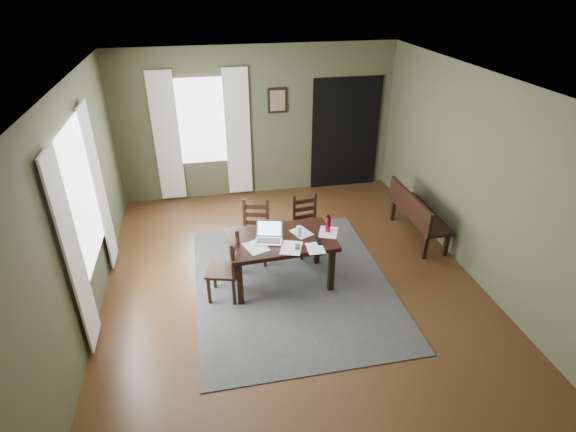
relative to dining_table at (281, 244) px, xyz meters
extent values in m
cube|color=#492C16|center=(0.14, -0.08, -0.63)|extent=(5.00, 6.00, 0.01)
cube|color=#464B30|center=(0.14, 2.92, 0.73)|extent=(5.00, 0.02, 2.70)
cube|color=#464B30|center=(0.14, -3.08, 0.73)|extent=(5.00, 0.02, 2.70)
cube|color=#464B30|center=(-2.36, -0.08, 0.73)|extent=(0.02, 6.00, 2.70)
cube|color=#464B30|center=(2.64, -0.08, 0.73)|extent=(0.02, 6.00, 2.70)
cube|color=white|center=(0.14, -0.08, 2.08)|extent=(5.00, 6.00, 0.02)
cube|color=#3D3D3D|center=(0.14, -0.08, -0.62)|extent=(2.60, 3.20, 0.01)
cube|color=black|center=(0.00, 0.00, 0.06)|extent=(1.43, 0.89, 0.06)
cube|color=black|center=(0.00, 0.00, 0.01)|extent=(1.27, 0.74, 0.05)
cube|color=black|center=(-0.59, -0.35, -0.31)|extent=(0.08, 0.08, 0.59)
cube|color=black|center=(-0.62, 0.30, -0.31)|extent=(0.08, 0.08, 0.59)
cube|color=black|center=(0.62, -0.30, -0.31)|extent=(0.08, 0.08, 0.59)
cube|color=black|center=(0.59, 0.35, -0.31)|extent=(0.08, 0.08, 0.59)
cube|color=black|center=(-0.78, -0.16, -0.21)|extent=(0.49, 0.49, 0.04)
cube|color=black|center=(-0.89, 0.04, -0.42)|extent=(0.05, 0.05, 0.39)
cube|color=black|center=(-0.58, -0.05, -0.42)|extent=(0.05, 0.05, 0.39)
cube|color=black|center=(-0.98, -0.27, -0.42)|extent=(0.05, 0.05, 0.39)
cube|color=black|center=(-0.67, -0.35, -0.42)|extent=(0.05, 0.05, 0.39)
cube|color=black|center=(-0.56, -0.04, 0.05)|extent=(0.05, 0.05, 0.49)
cube|color=black|center=(-0.65, -0.37, 0.05)|extent=(0.05, 0.05, 0.49)
cube|color=black|center=(-0.61, -0.21, -0.08)|extent=(0.10, 0.29, 0.07)
cube|color=black|center=(-0.61, -0.21, 0.05)|extent=(0.10, 0.29, 0.07)
cube|color=black|center=(-0.61, -0.21, 0.18)|extent=(0.10, 0.29, 0.07)
cube|color=black|center=(-0.27, 0.59, -0.21)|extent=(0.48, 0.48, 0.04)
cube|color=black|center=(-0.46, 0.48, -0.42)|extent=(0.05, 0.05, 0.38)
cube|color=black|center=(-0.38, 0.79, -0.42)|extent=(0.05, 0.05, 0.38)
cube|color=black|center=(-0.16, 0.40, -0.42)|extent=(0.05, 0.05, 0.38)
cube|color=black|center=(-0.07, 0.70, -0.42)|extent=(0.05, 0.05, 0.38)
cube|color=black|center=(-0.38, 0.81, 0.05)|extent=(0.05, 0.05, 0.49)
cube|color=black|center=(-0.06, 0.72, 0.05)|extent=(0.05, 0.05, 0.49)
cube|color=black|center=(-0.22, 0.76, -0.08)|extent=(0.29, 0.10, 0.07)
cube|color=black|center=(-0.22, 0.76, 0.05)|extent=(0.29, 0.10, 0.07)
cube|color=black|center=(-0.22, 0.76, 0.18)|extent=(0.29, 0.10, 0.07)
cube|color=black|center=(0.54, 0.65, -0.21)|extent=(0.43, 0.43, 0.04)
cube|color=black|center=(0.40, 0.47, -0.42)|extent=(0.04, 0.04, 0.38)
cube|color=black|center=(0.36, 0.78, -0.42)|extent=(0.04, 0.04, 0.38)
cube|color=black|center=(0.71, 0.51, -0.42)|extent=(0.04, 0.04, 0.38)
cube|color=black|center=(0.67, 0.82, -0.42)|extent=(0.04, 0.04, 0.38)
cube|color=black|center=(0.35, 0.80, 0.03)|extent=(0.05, 0.05, 0.48)
cube|color=black|center=(0.68, 0.84, 0.03)|extent=(0.05, 0.05, 0.48)
cube|color=black|center=(0.51, 0.82, -0.09)|extent=(0.29, 0.06, 0.06)
cube|color=black|center=(0.51, 0.82, 0.03)|extent=(0.29, 0.06, 0.06)
cube|color=black|center=(0.51, 0.82, 0.16)|extent=(0.29, 0.06, 0.06)
cube|color=black|center=(2.36, 0.75, -0.21)|extent=(0.44, 1.38, 0.06)
cube|color=black|center=(2.53, 0.16, -0.43)|extent=(0.06, 0.06, 0.39)
cube|color=black|center=(2.20, 0.16, -0.43)|extent=(0.06, 0.06, 0.39)
cube|color=black|center=(2.53, 1.34, -0.43)|extent=(0.06, 0.06, 0.39)
cube|color=black|center=(2.20, 1.34, -0.43)|extent=(0.06, 0.06, 0.39)
cube|color=black|center=(2.17, 0.75, -0.01)|extent=(0.05, 1.38, 0.34)
cube|color=#B7B7BC|center=(-0.16, -0.05, 0.10)|extent=(0.40, 0.32, 0.02)
cube|color=#B7B7BC|center=(-0.13, 0.07, 0.21)|extent=(0.35, 0.14, 0.23)
cube|color=silver|center=(-0.13, 0.06, 0.21)|extent=(0.30, 0.12, 0.19)
cube|color=#3F3F42|center=(-0.17, -0.06, 0.10)|extent=(0.32, 0.21, 0.00)
cube|color=#3F3F42|center=(0.17, -0.27, 0.10)|extent=(0.08, 0.11, 0.03)
cube|color=black|center=(0.46, -0.18, 0.10)|extent=(0.05, 0.19, 0.02)
cylinder|color=silver|center=(0.24, 0.00, 0.16)|extent=(0.08, 0.08, 0.15)
cylinder|color=maroon|center=(0.65, 0.05, 0.19)|extent=(0.09, 0.09, 0.21)
cylinder|color=black|center=(0.65, 0.05, 0.32)|extent=(0.05, 0.05, 0.03)
cube|color=white|center=(-0.35, -0.15, 0.09)|extent=(0.34, 0.39, 0.00)
cube|color=white|center=(0.38, -0.33, 0.09)|extent=(0.21, 0.28, 0.00)
cube|color=white|center=(0.30, 0.08, 0.09)|extent=(0.31, 0.34, 0.00)
cube|color=white|center=(0.65, 0.02, 0.09)|extent=(0.33, 0.37, 0.00)
cube|color=white|center=(0.09, -0.26, 0.09)|extent=(0.35, 0.40, 0.00)
cube|color=white|center=(-2.33, 0.12, 0.83)|extent=(0.01, 1.30, 1.70)
cube|color=white|center=(-0.86, 2.89, 0.83)|extent=(1.00, 0.01, 1.50)
cube|color=silver|center=(-2.30, -0.70, 0.58)|extent=(0.03, 0.48, 2.30)
cube|color=silver|center=(-2.30, 0.94, 0.58)|extent=(0.03, 0.48, 2.30)
cube|color=silver|center=(-1.48, 2.86, 0.58)|extent=(0.44, 0.03, 2.30)
cube|color=silver|center=(-0.24, 2.86, 0.58)|extent=(0.44, 0.03, 2.30)
cube|color=black|center=(0.49, 2.89, 1.13)|extent=(0.34, 0.03, 0.44)
cube|color=brown|center=(0.49, 2.88, 1.13)|extent=(0.27, 0.01, 0.36)
cube|color=black|center=(1.79, 2.89, 0.43)|extent=(1.30, 0.03, 2.10)
camera|label=1|loc=(-0.89, -4.90, 3.16)|focal=28.00mm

